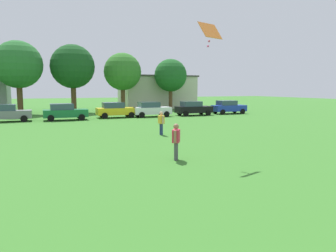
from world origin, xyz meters
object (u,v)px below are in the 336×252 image
at_px(parked_car_green_1, 65,112).
at_px(tree_far_right, 171,76).
at_px(adult_bystander, 176,138).
at_px(parked_car_white_3, 151,109).
at_px(parked_car_gray_0, 7,113).
at_px(kite, 210,32).
at_px(bystander_midfield, 161,121).
at_px(parked_car_blue_5, 228,107).
at_px(tree_center, 73,67).
at_px(tree_right, 123,72).
at_px(tree_left, 18,65).
at_px(parked_car_black_4, 193,108).
at_px(parked_car_yellow_2, 116,110).

relative_size(parked_car_green_1, tree_far_right, 0.57).
height_order(adult_bystander, parked_car_white_3, parked_car_white_3).
bearing_deg(parked_car_gray_0, kite, -64.09).
xyz_separation_m(bystander_midfield, parked_car_blue_5, (14.42, 13.93, -0.11)).
relative_size(kite, parked_car_white_3, 0.29).
height_order(parked_car_green_1, tree_center, tree_center).
bearing_deg(bystander_midfield, adult_bystander, 164.50).
bearing_deg(tree_right, parked_car_white_3, -85.98).
relative_size(kite, tree_center, 0.14).
bearing_deg(tree_left, tree_center, 7.31).
distance_m(adult_bystander, tree_far_right, 33.90).
distance_m(parked_car_blue_5, tree_far_right, 11.35).
xyz_separation_m(parked_car_black_4, tree_left, (-19.18, 9.21, 5.20)).
height_order(kite, tree_center, tree_center).
height_order(parked_car_gray_0, tree_right, tree_right).
xyz_separation_m(adult_bystander, parked_car_yellow_2, (2.07, 21.52, -0.13)).
relative_size(parked_car_yellow_2, parked_car_white_3, 1.00).
distance_m(tree_left, tree_far_right, 20.59).
bearing_deg(parked_car_white_3, parked_car_green_1, -177.32).
bearing_deg(parked_car_black_4, kite, -114.79).
relative_size(parked_car_black_4, tree_left, 0.48).
bearing_deg(parked_car_black_4, tree_right, 119.88).
distance_m(parked_car_black_4, tree_right, 12.82).
height_order(parked_car_white_3, tree_center, tree_center).
distance_m(parked_car_green_1, parked_car_yellow_2, 5.49).
distance_m(parked_car_gray_0, tree_right, 17.85).
relative_size(adult_bystander, tree_far_right, 0.22).
bearing_deg(parked_car_yellow_2, kite, -91.16).
relative_size(parked_car_blue_5, tree_center, 0.48).
relative_size(adult_bystander, tree_center, 0.19).
height_order(adult_bystander, parked_car_blue_5, parked_car_blue_5).
height_order(parked_car_yellow_2, parked_car_white_3, same).
distance_m(bystander_midfield, parked_car_white_3, 14.15).
relative_size(kite, parked_car_green_1, 0.29).
xyz_separation_m(parked_car_white_3, parked_car_blue_5, (10.49, 0.33, 0.00)).
height_order(kite, tree_left, tree_left).
xyz_separation_m(parked_car_green_1, tree_left, (-4.55, 9.43, 5.20)).
relative_size(parked_car_green_1, tree_center, 0.48).
distance_m(kite, tree_far_right, 33.11).
bearing_deg(parked_car_yellow_2, parked_car_blue_5, -0.49).
distance_m(parked_car_black_4, tree_left, 21.90).
bearing_deg(parked_car_blue_5, parked_car_white_3, -178.20).
bearing_deg(tree_center, tree_right, 2.75).
relative_size(adult_bystander, tree_left, 0.18).
bearing_deg(tree_far_right, parked_car_black_4, -97.48).
bearing_deg(tree_left, adult_bystander, -75.29).
bearing_deg(tree_far_right, parked_car_white_3, -123.12).
xyz_separation_m(kite, parked_car_gray_0, (-10.31, 21.22, -4.90)).
bearing_deg(kite, parked_car_blue_5, 55.19).
relative_size(adult_bystander, parked_car_white_3, 0.39).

